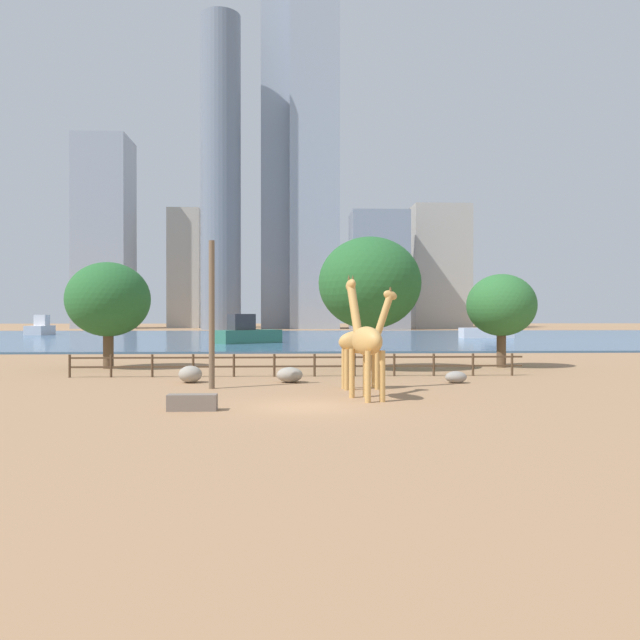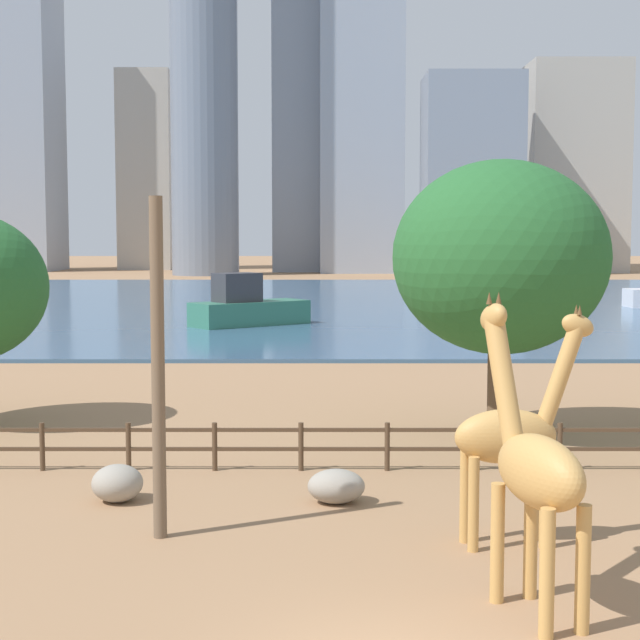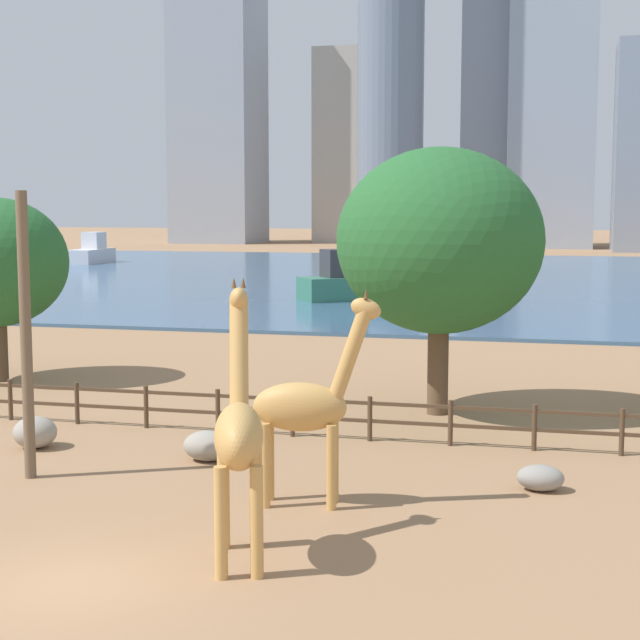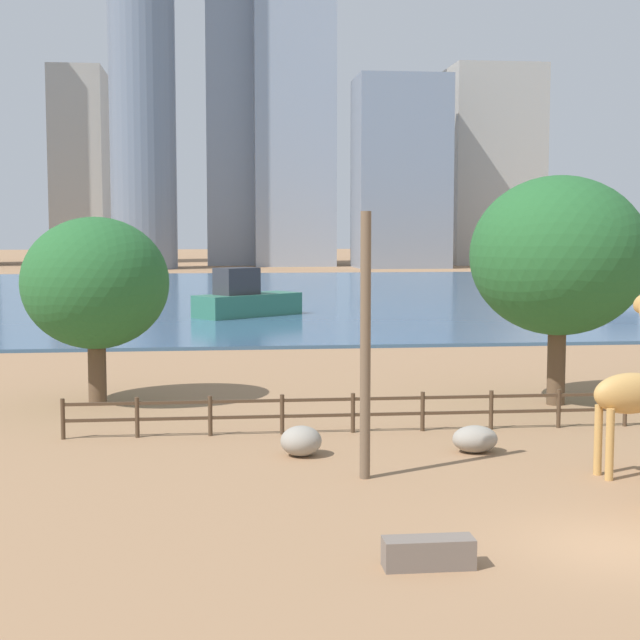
# 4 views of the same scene
# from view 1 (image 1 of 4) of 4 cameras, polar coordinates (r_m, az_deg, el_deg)

# --- Properties ---
(ground_plane) EXTENTS (400.00, 400.00, 0.00)m
(ground_plane) POSITION_cam_1_polar(r_m,az_deg,el_deg) (103.90, -2.39, -1.58)
(ground_plane) COLOR #9E7551
(harbor_water) EXTENTS (180.00, 86.00, 0.20)m
(harbor_water) POSITION_cam_1_polar(r_m,az_deg,el_deg) (100.90, -2.38, -1.58)
(harbor_water) COLOR #3D6084
(harbor_water) RESTS_ON ground
(giraffe_tall) EXTENTS (2.98, 1.13, 4.90)m
(giraffe_tall) POSITION_cam_1_polar(r_m,az_deg,el_deg) (29.75, 4.02, -1.96)
(giraffe_tall) COLOR tan
(giraffe_tall) RESTS_ON ground
(giraffe_companion) EXTENTS (1.62, 3.29, 5.30)m
(giraffe_companion) POSITION_cam_1_polar(r_m,az_deg,el_deg) (26.10, 4.13, -1.86)
(giraffe_companion) COLOR tan
(giraffe_companion) RESTS_ON ground
(utility_pole) EXTENTS (0.28, 0.28, 7.10)m
(utility_pole) POSITION_cam_1_polar(r_m,az_deg,el_deg) (30.27, -9.87, 0.49)
(utility_pole) COLOR brown
(utility_pole) RESTS_ON ground
(boulder_near_fence) EXTENTS (1.35, 1.08, 0.81)m
(boulder_near_fence) POSITION_cam_1_polar(r_m,az_deg,el_deg) (32.78, -2.79, -5.03)
(boulder_near_fence) COLOR gray
(boulder_near_fence) RESTS_ON ground
(boulder_by_pole) EXTENTS (1.21, 1.18, 0.89)m
(boulder_by_pole) POSITION_cam_1_polar(r_m,az_deg,el_deg) (33.32, -11.77, -4.87)
(boulder_by_pole) COLOR gray
(boulder_by_pole) RESTS_ON ground
(boulder_small) EXTENTS (1.12, 0.83, 0.62)m
(boulder_small) POSITION_cam_1_polar(r_m,az_deg,el_deg) (33.22, 12.33, -5.12)
(boulder_small) COLOR gray
(boulder_small) RESTS_ON ground
(feeding_trough) EXTENTS (1.80, 0.60, 0.60)m
(feeding_trough) POSITION_cam_1_polar(r_m,az_deg,el_deg) (23.56, -11.60, -7.39)
(feeding_trough) COLOR #72665B
(feeding_trough) RESTS_ON ground
(enclosure_fence) EXTENTS (26.12, 0.14, 1.30)m
(enclosure_fence) POSITION_cam_1_polar(r_m,az_deg,el_deg) (35.95, -2.10, -3.98)
(enclosure_fence) COLOR #4C3826
(enclosure_fence) RESTS_ON ground
(tree_left_large) EXTENTS (4.67, 4.67, 6.34)m
(tree_left_large) POSITION_cam_1_polar(r_m,az_deg,el_deg) (44.02, 16.25, 1.28)
(tree_left_large) COLOR brown
(tree_left_large) RESTS_ON ground
(tree_center_broad) EXTENTS (5.50, 5.50, 7.07)m
(tree_center_broad) POSITION_cam_1_polar(r_m,az_deg,el_deg) (43.73, -18.80, 1.77)
(tree_center_broad) COLOR brown
(tree_center_broad) RESTS_ON ground
(tree_right_tall) EXTENTS (6.62, 6.62, 8.60)m
(tree_right_tall) POSITION_cam_1_polar(r_m,az_deg,el_deg) (40.42, 4.57, 3.37)
(tree_right_tall) COLOR brown
(tree_right_tall) RESTS_ON ground
(boat_ferry) EXTENTS (3.42, 8.27, 3.56)m
(boat_ferry) POSITION_cam_1_polar(r_m,az_deg,el_deg) (121.93, -24.19, -0.66)
(boat_ferry) COLOR silver
(boat_ferry) RESTS_ON harbor_water
(boat_sailboat) EXTENTS (8.23, 7.17, 3.56)m
(boat_sailboat) POSITION_cam_1_polar(r_m,az_deg,el_deg) (76.29, -6.71, -1.21)
(boat_sailboat) COLOR #337259
(boat_sailboat) RESTS_ON harbor_water
(boat_tug) EXTENTS (7.82, 3.06, 6.96)m
(boat_tug) POSITION_cam_1_polar(r_m,az_deg,el_deg) (97.46, 15.07, -0.92)
(boat_tug) COLOR silver
(boat_tug) RESTS_ON harbor_water
(skyline_tower_needle) EXTENTS (11.27, 10.84, 104.49)m
(skyline_tower_needle) POSITION_cam_1_polar(r_m,az_deg,el_deg) (186.89, -3.56, 15.46)
(skyline_tower_needle) COLOR #939EAD
(skyline_tower_needle) RESTS_ON ground
(skyline_block_central) EXTENTS (13.67, 15.58, 101.37)m
(skyline_block_central) POSITION_cam_1_polar(r_m,az_deg,el_deg) (183.12, -0.57, 15.28)
(skyline_block_central) COLOR #939EAD
(skyline_block_central) RESTS_ON ground
(skyline_tower_glass) EXTENTS (16.09, 14.97, 34.99)m
(skyline_tower_glass) POSITION_cam_1_polar(r_m,az_deg,el_deg) (183.85, 10.76, 4.70)
(skyline_tower_glass) COLOR #ADA89E
(skyline_tower_glass) RESTS_ON ground
(skyline_block_left) EXTENTS (14.99, 11.80, 31.08)m
(skyline_block_left) POSITION_cam_1_polar(r_m,az_deg,el_deg) (166.89, 5.41, 4.48)
(skyline_block_left) COLOR gray
(skyline_block_left) RESTS_ON ground
(skyline_block_right) EXTENTS (9.53, 15.95, 35.72)m
(skyline_block_right) POSITION_cam_1_polar(r_m,az_deg,el_deg) (196.38, -12.06, 4.53)
(skyline_block_right) COLOR #ADA89E
(skyline_block_right) RESTS_ON ground
(skyline_tower_short) EXTENTS (14.87, 14.95, 55.20)m
(skyline_tower_short) POSITION_cam_1_polar(r_m,az_deg,el_deg) (193.21, -19.10, 7.49)
(skyline_tower_short) COLOR #939EAD
(skyline_tower_short) RESTS_ON ground
(skyline_block_wide) EXTENTS (10.50, 10.50, 82.16)m
(skyline_block_wide) POSITION_cam_1_polar(r_m,az_deg,el_deg) (169.81, -9.06, 13.13)
(skyline_block_wide) COLOR slate
(skyline_block_wide) RESTS_ON ground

